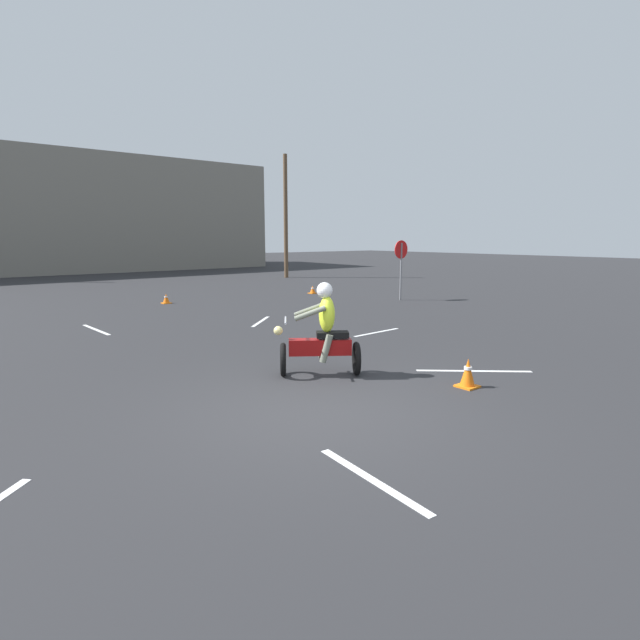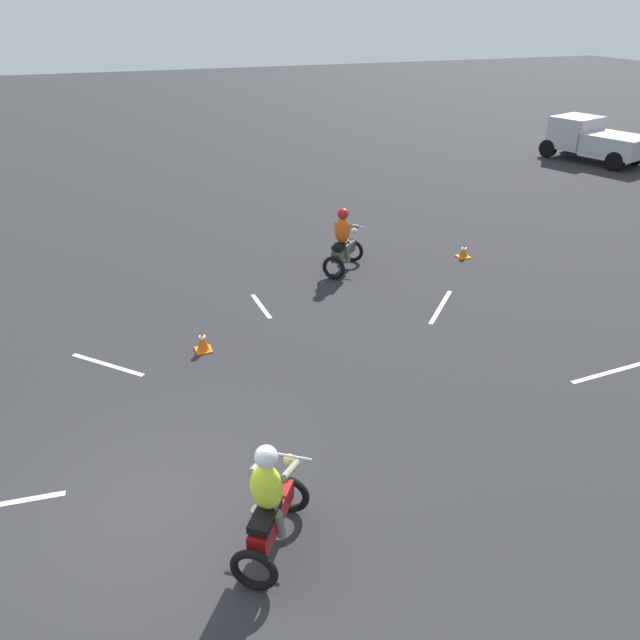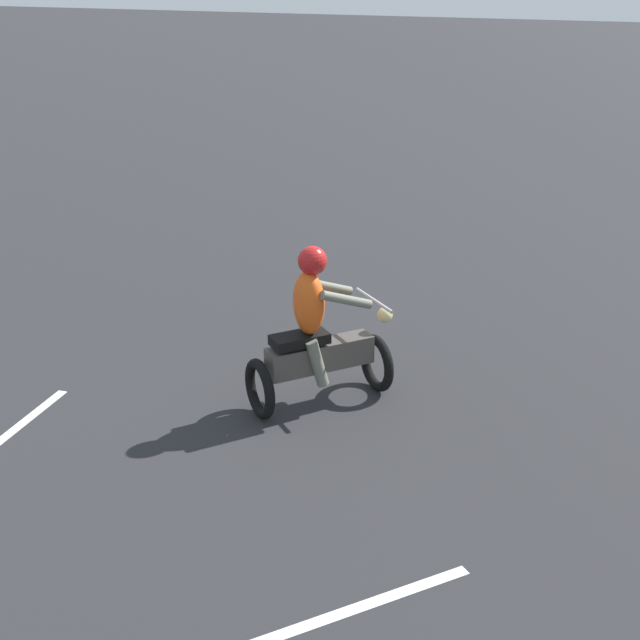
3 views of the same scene
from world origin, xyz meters
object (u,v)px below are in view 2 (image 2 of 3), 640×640
object	(u,v)px
motorcycle_rider_background	(343,244)
motorcycle_rider_foreground	(270,506)
traffic_cone_near_left	(464,251)
pickup_truck	(593,139)
traffic_cone_mid_left	(203,341)

from	to	relation	value
motorcycle_rider_background	motorcycle_rider_foreground	bearing A→B (deg)	-73.79
traffic_cone_near_left	motorcycle_rider_background	bearing A→B (deg)	-94.48
pickup_truck	traffic_cone_mid_left	xyz separation A→B (m)	(10.59, -18.67, -0.71)
traffic_cone_near_left	traffic_cone_mid_left	bearing A→B (deg)	-70.87
motorcycle_rider_background	traffic_cone_near_left	distance (m)	3.45
traffic_cone_near_left	traffic_cone_mid_left	distance (m)	7.97
traffic_cone_mid_left	traffic_cone_near_left	bearing A→B (deg)	109.13
motorcycle_rider_foreground	traffic_cone_mid_left	bearing A→B (deg)	123.98
motorcycle_rider_foreground	traffic_cone_mid_left	distance (m)	5.33
motorcycle_rider_foreground	pickup_truck	size ratio (longest dim) A/B	0.37
motorcycle_rider_foreground	traffic_cone_mid_left	size ratio (longest dim) A/B	3.69
pickup_truck	traffic_cone_mid_left	distance (m)	21.48
pickup_truck	traffic_cone_near_left	xyz separation A→B (m)	(7.98, -11.14, -0.75)
motorcycle_rider_foreground	traffic_cone_near_left	distance (m)	11.01
pickup_truck	traffic_cone_near_left	bearing A→B (deg)	-162.56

